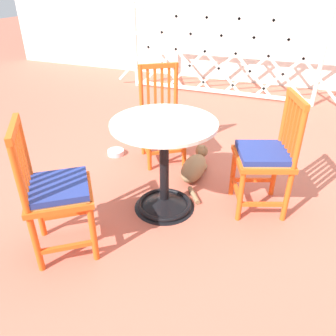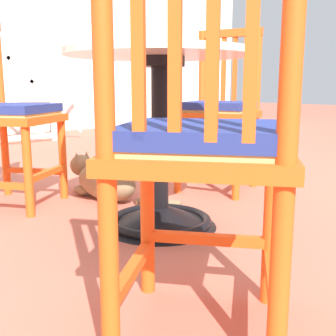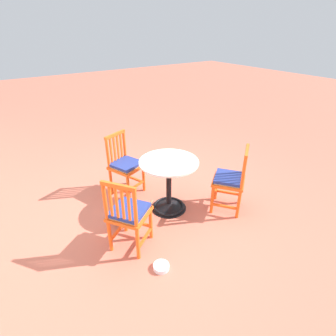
% 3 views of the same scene
% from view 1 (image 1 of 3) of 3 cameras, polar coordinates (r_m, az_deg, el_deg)
% --- Properties ---
extents(ground_plane, '(24.00, 24.00, 0.00)m').
position_cam_1_polar(ground_plane, '(2.71, 2.20, -6.39)').
color(ground_plane, '#BC604C').
extents(lattice_fence_panel, '(3.46, 0.06, 1.28)m').
position_cam_1_polar(lattice_fence_panel, '(5.22, 8.94, 18.98)').
color(lattice_fence_panel, silver).
rests_on(lattice_fence_panel, ground_plane).
extents(cafe_table, '(0.76, 0.76, 0.73)m').
position_cam_1_polar(cafe_table, '(2.53, -0.65, -1.46)').
color(cafe_table, black).
rests_on(cafe_table, ground_plane).
extents(orange_chair_at_corner, '(0.56, 0.56, 0.91)m').
position_cam_1_polar(orange_chair_at_corner, '(3.20, -0.99, 8.74)').
color(orange_chair_at_corner, '#EA5619').
rests_on(orange_chair_at_corner, ground_plane).
extents(orange_chair_facing_out, '(0.56, 0.56, 0.91)m').
position_cam_1_polar(orange_chair_facing_out, '(2.18, -18.72, -3.93)').
color(orange_chair_facing_out, '#EA5619').
rests_on(orange_chair_facing_out, ground_plane).
extents(orange_chair_tucked_in, '(0.52, 0.52, 0.91)m').
position_cam_1_polar(orange_chair_tucked_in, '(2.57, 16.38, 1.83)').
color(orange_chair_tucked_in, '#EA5619').
rests_on(orange_chair_tucked_in, ground_plane).
extents(tabby_cat, '(0.28, 0.72, 0.23)m').
position_cam_1_polar(tabby_cat, '(3.06, 4.65, 0.32)').
color(tabby_cat, '#8E704C').
rests_on(tabby_cat, ground_plane).
extents(pet_water_bowl, '(0.17, 0.17, 0.05)m').
position_cam_1_polar(pet_water_bowl, '(3.49, -8.92, 2.68)').
color(pet_water_bowl, silver).
rests_on(pet_water_bowl, ground_plane).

